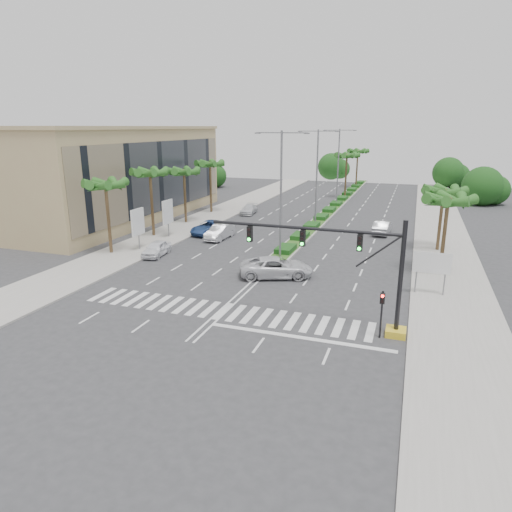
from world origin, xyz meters
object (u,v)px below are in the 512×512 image
at_px(car_parked_a, 156,249).
at_px(car_right, 382,227).
at_px(car_parked_c, 210,227).
at_px(car_crossing, 276,267).
at_px(car_parked_b, 220,232).
at_px(car_parked_d, 249,209).

distance_m(car_parked_a, car_right, 26.62).
xyz_separation_m(car_parked_a, car_parked_c, (0.91, 10.45, 0.06)).
distance_m(car_parked_c, car_crossing, 17.73).
bearing_deg(car_parked_b, car_parked_d, 101.03).
distance_m(car_parked_a, car_parked_c, 10.49).
relative_size(car_parked_d, car_right, 0.93).
xyz_separation_m(car_parked_c, car_crossing, (12.18, -12.89, 0.08)).
xyz_separation_m(car_parked_a, car_parked_d, (0.90, 24.03, -0.06)).
relative_size(car_parked_d, car_crossing, 0.74).
distance_m(car_parked_c, car_parked_d, 13.58).
relative_size(car_parked_a, car_right, 0.86).
height_order(car_parked_a, car_parked_c, car_parked_c).
height_order(car_crossing, car_right, car_crossing).
bearing_deg(car_parked_b, car_parked_a, -107.36).
relative_size(car_parked_a, car_parked_c, 0.76).
bearing_deg(car_crossing, car_parked_b, 21.52).
distance_m(car_parked_a, car_parked_b, 8.99).
bearing_deg(car_right, car_parked_d, -14.88).
bearing_deg(car_parked_d, car_parked_b, -87.55).
bearing_deg(car_parked_c, car_parked_b, -34.77).
xyz_separation_m(car_parked_a, car_crossing, (13.09, -2.44, 0.13)).
distance_m(car_parked_c, car_right, 20.56).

